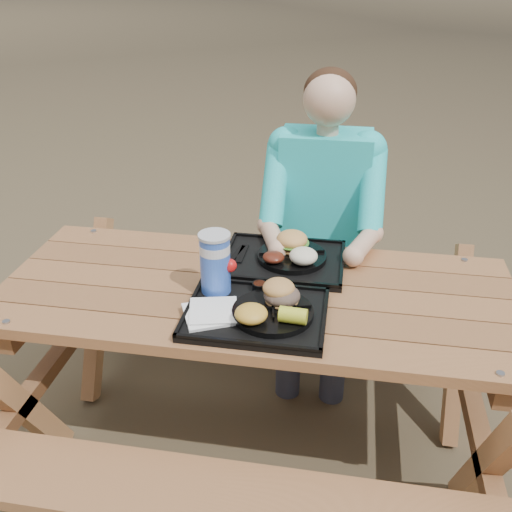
# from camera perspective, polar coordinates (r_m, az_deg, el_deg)

# --- Properties ---
(ground) EXTENTS (60.00, 60.00, 0.00)m
(ground) POSITION_cam_1_polar(r_m,az_deg,el_deg) (2.47, -0.00, -18.25)
(ground) COLOR #999999
(ground) RESTS_ON ground
(picnic_table) EXTENTS (1.80, 1.49, 0.75)m
(picnic_table) POSITION_cam_1_polar(r_m,az_deg,el_deg) (2.22, -0.00, -11.57)
(picnic_table) COLOR #999999
(picnic_table) RESTS_ON ground
(tray_near) EXTENTS (0.45, 0.35, 0.02)m
(tray_near) POSITION_cam_1_polar(r_m,az_deg,el_deg) (1.84, -0.00, -5.91)
(tray_near) COLOR black
(tray_near) RESTS_ON picnic_table
(tray_far) EXTENTS (0.45, 0.35, 0.02)m
(tray_far) POSITION_cam_1_polar(r_m,az_deg,el_deg) (2.15, 2.76, -0.54)
(tray_far) COLOR black
(tray_far) RESTS_ON picnic_table
(plate_near) EXTENTS (0.26, 0.26, 0.02)m
(plate_near) POSITION_cam_1_polar(r_m,az_deg,el_deg) (1.82, 1.69, -5.64)
(plate_near) COLOR black
(plate_near) RESTS_ON tray_near
(plate_far) EXTENTS (0.26, 0.26, 0.02)m
(plate_far) POSITION_cam_1_polar(r_m,az_deg,el_deg) (2.14, 3.60, -0.01)
(plate_far) COLOR black
(plate_far) RESTS_ON tray_far
(napkin_stack) EXTENTS (0.21, 0.21, 0.02)m
(napkin_stack) POSITION_cam_1_polar(r_m,az_deg,el_deg) (1.82, -4.67, -5.70)
(napkin_stack) COLOR white
(napkin_stack) RESTS_ON tray_near
(soda_cup) EXTENTS (0.10, 0.10, 0.20)m
(soda_cup) POSITION_cam_1_polar(r_m,az_deg,el_deg) (1.90, -4.10, -0.83)
(soda_cup) COLOR blue
(soda_cup) RESTS_ON tray_near
(condiment_bbq) EXTENTS (0.05, 0.05, 0.03)m
(condiment_bbq) POSITION_cam_1_polar(r_m,az_deg,el_deg) (1.94, 0.35, -3.09)
(condiment_bbq) COLOR black
(condiment_bbq) RESTS_ON tray_near
(condiment_mustard) EXTENTS (0.05, 0.05, 0.03)m
(condiment_mustard) POSITION_cam_1_polar(r_m,az_deg,el_deg) (1.92, 2.57, -3.56)
(condiment_mustard) COLOR orange
(condiment_mustard) RESTS_ON tray_near
(sandwich) EXTENTS (0.11, 0.11, 0.11)m
(sandwich) POSITION_cam_1_polar(r_m,az_deg,el_deg) (1.82, 2.63, -3.06)
(sandwich) COLOR #C68846
(sandwich) RESTS_ON plate_near
(mac_cheese) EXTENTS (0.10, 0.10, 0.05)m
(mac_cheese) POSITION_cam_1_polar(r_m,az_deg,el_deg) (1.75, -0.49, -5.79)
(mac_cheese) COLOR gold
(mac_cheese) RESTS_ON plate_near
(corn_cob) EXTENTS (0.09, 0.09, 0.05)m
(corn_cob) POSITION_cam_1_polar(r_m,az_deg,el_deg) (1.75, 3.72, -5.95)
(corn_cob) COLOR yellow
(corn_cob) RESTS_ON plate_near
(cutlery_far) EXTENTS (0.03, 0.15, 0.01)m
(cutlery_far) POSITION_cam_1_polar(r_m,az_deg,el_deg) (2.17, -1.41, 0.25)
(cutlery_far) COLOR black
(cutlery_far) RESTS_ON tray_far
(burger) EXTENTS (0.12, 0.12, 0.11)m
(burger) POSITION_cam_1_polar(r_m,az_deg,el_deg) (2.15, 3.63, 2.03)
(burger) COLOR #E29C4F
(burger) RESTS_ON plate_far
(baked_beans) EXTENTS (0.08, 0.08, 0.04)m
(baked_beans) POSITION_cam_1_polar(r_m,az_deg,el_deg) (2.08, 1.76, -0.12)
(baked_beans) COLOR #561D11
(baked_beans) RESTS_ON plate_far
(potato_salad) EXTENTS (0.10, 0.10, 0.06)m
(potato_salad) POSITION_cam_1_polar(r_m,az_deg,el_deg) (2.07, 4.77, 0.00)
(potato_salad) COLOR white
(potato_salad) RESTS_ON plate_far
(diner) EXTENTS (0.48, 0.84, 1.28)m
(diner) POSITION_cam_1_polar(r_m,az_deg,el_deg) (2.59, 6.51, 1.58)
(diner) COLOR #1B95C0
(diner) RESTS_ON ground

